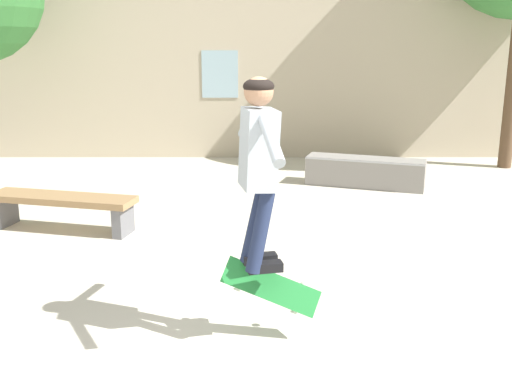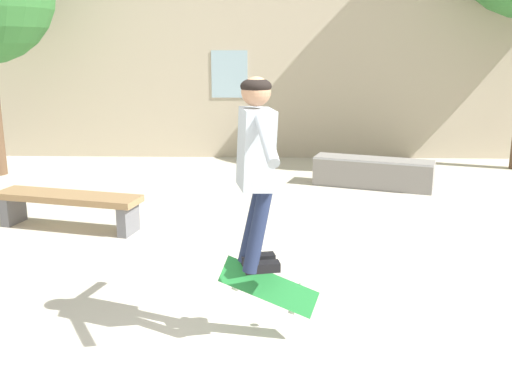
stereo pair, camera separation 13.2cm
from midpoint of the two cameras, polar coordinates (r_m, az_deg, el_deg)
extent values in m
cube|color=#B7A88E|center=(11.43, 2.05, 12.66)|extent=(11.21, 0.40, 4.00)
cube|color=#99B7C6|center=(11.25, -2.33, 10.82)|extent=(0.70, 0.02, 0.90)
cube|color=#99754C|center=(7.35, -17.83, -1.35)|extent=(1.90, 0.85, 0.08)
cube|color=slate|center=(7.86, -22.66, -2.46)|extent=(0.20, 0.38, 0.36)
cube|color=slate|center=(7.02, -12.14, -3.57)|extent=(0.20, 0.38, 0.36)
cube|color=gray|center=(9.27, 12.02, 1.01)|extent=(1.91, 1.05, 0.46)
cube|color=#B7B7BC|center=(8.99, 11.86, 2.05)|extent=(1.77, 0.63, 0.02)
cube|color=#9EA8B2|center=(4.08, 0.93, 3.42)|extent=(0.31, 0.38, 0.58)
sphere|color=#A37556|center=(4.02, 0.95, 9.13)|extent=(0.25, 0.25, 0.21)
ellipsoid|color=black|center=(4.02, 0.95, 9.65)|extent=(0.26, 0.26, 0.12)
cylinder|color=#1E2847|center=(4.30, 0.67, -3.82)|extent=(0.27, 0.14, 0.68)
cube|color=black|center=(4.41, 1.05, -7.57)|extent=(0.28, 0.15, 0.07)
cylinder|color=#1E2847|center=(4.14, 1.13, -4.53)|extent=(0.25, 0.20, 0.68)
cube|color=black|center=(4.25, 1.51, -8.40)|extent=(0.28, 0.15, 0.07)
cylinder|color=#9EA8B2|center=(4.42, -0.03, 5.97)|extent=(0.18, 0.50, 0.30)
cylinder|color=#9EA8B2|center=(3.70, 2.07, 4.41)|extent=(0.18, 0.50, 0.30)
cube|color=#237F38|center=(4.45, 2.14, -10.35)|extent=(0.79, 0.20, 0.45)
cylinder|color=silver|center=(4.53, 5.45, -10.12)|extent=(0.06, 0.06, 0.06)
cylinder|color=silver|center=(4.51, 4.40, -12.83)|extent=(0.06, 0.06, 0.06)
cylinder|color=silver|center=(4.50, -0.18, -7.91)|extent=(0.06, 0.06, 0.06)
cylinder|color=silver|center=(4.49, -1.30, -10.60)|extent=(0.06, 0.06, 0.06)
camera|label=1|loc=(0.07, -89.09, 0.23)|focal=40.00mm
camera|label=2|loc=(0.07, 90.91, -0.23)|focal=40.00mm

